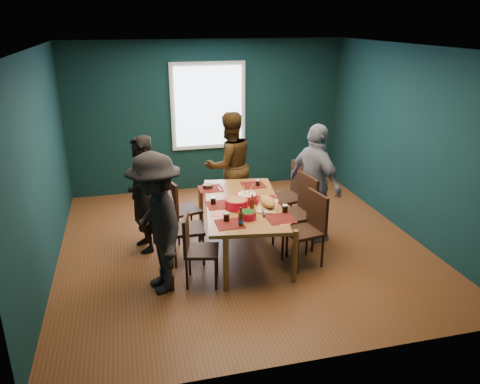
# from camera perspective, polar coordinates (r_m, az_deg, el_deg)

# --- Properties ---
(room) EXTENTS (5.01, 5.01, 2.71)m
(room) POSITION_cam_1_polar(r_m,az_deg,el_deg) (6.47, -0.37, 5.54)
(room) COLOR brown
(room) RESTS_ON ground
(dining_table) EXTENTS (1.24, 2.05, 0.74)m
(dining_table) POSITION_cam_1_polar(r_m,az_deg,el_deg) (6.24, 0.33, -1.90)
(dining_table) COLOR #9A5A2E
(dining_table) RESTS_ON floor
(chair_left_far) EXTENTS (0.50, 0.50, 0.90)m
(chair_left_far) POSITION_cam_1_polar(r_m,az_deg,el_deg) (6.73, -7.48, -1.62)
(chair_left_far) COLOR black
(chair_left_far) RESTS_ON floor
(chair_left_mid) EXTENTS (0.43, 0.43, 0.94)m
(chair_left_mid) POSITION_cam_1_polar(r_m,az_deg,el_deg) (6.11, -7.34, -3.80)
(chair_left_mid) COLOR black
(chair_left_mid) RESTS_ON floor
(chair_left_near) EXTENTS (0.48, 0.48, 0.88)m
(chair_left_near) POSITION_cam_1_polar(r_m,az_deg,el_deg) (5.61, -5.56, -6.38)
(chair_left_near) COLOR black
(chair_left_near) RESTS_ON floor
(chair_right_far) EXTENTS (0.53, 0.53, 1.00)m
(chair_right_far) POSITION_cam_1_polar(r_m,az_deg,el_deg) (7.12, 6.51, 0.17)
(chair_right_far) COLOR black
(chair_right_far) RESTS_ON floor
(chair_right_mid) EXTENTS (0.54, 0.54, 1.04)m
(chair_right_mid) POSITION_cam_1_polar(r_m,az_deg,el_deg) (6.46, 7.36, -1.82)
(chair_right_mid) COLOR black
(chair_right_mid) RESTS_ON floor
(chair_right_near) EXTENTS (0.51, 0.51, 0.96)m
(chair_right_near) POSITION_cam_1_polar(r_m,az_deg,el_deg) (6.08, 8.48, -3.82)
(chair_right_near) COLOR black
(chair_right_near) RESTS_ON floor
(person_far_left) EXTENTS (0.51, 0.66, 1.61)m
(person_far_left) POSITION_cam_1_polar(r_m,az_deg,el_deg) (6.43, -11.82, -0.30)
(person_far_left) COLOR black
(person_far_left) RESTS_ON floor
(person_back) EXTENTS (0.96, 0.82, 1.71)m
(person_back) POSITION_cam_1_polar(r_m,az_deg,el_deg) (7.37, -1.30, 3.24)
(person_back) COLOR black
(person_back) RESTS_ON floor
(person_right) EXTENTS (0.71, 1.08, 1.70)m
(person_right) POSITION_cam_1_polar(r_m,az_deg,el_deg) (6.65, 9.16, 0.99)
(person_right) COLOR silver
(person_right) RESTS_ON floor
(person_near_left) EXTENTS (0.87, 1.20, 1.68)m
(person_near_left) POSITION_cam_1_polar(r_m,az_deg,el_deg) (5.41, -10.15, -3.86)
(person_near_left) COLOR black
(person_near_left) RESTS_ON floor
(bowl_salad) EXTENTS (0.30, 0.30, 0.12)m
(bowl_salad) POSITION_cam_1_polar(r_m,az_deg,el_deg) (6.01, -0.42, -1.41)
(bowl_salad) COLOR red
(bowl_salad) RESTS_ON dining_table
(bowl_dumpling) EXTENTS (0.29, 0.29, 0.27)m
(bowl_dumpling) POSITION_cam_1_polar(r_m,az_deg,el_deg) (6.21, 0.83, -0.68)
(bowl_dumpling) COLOR red
(bowl_dumpling) RESTS_ON dining_table
(bowl_herbs) EXTENTS (0.21, 0.21, 0.09)m
(bowl_herbs) POSITION_cam_1_polar(r_m,az_deg,el_deg) (5.71, 0.93, -2.79)
(bowl_herbs) COLOR red
(bowl_herbs) RESTS_ON dining_table
(cutting_board) EXTENTS (0.41, 0.63, 0.13)m
(cutting_board) POSITION_cam_1_polar(r_m,az_deg,el_deg) (6.06, 3.37, -1.28)
(cutting_board) COLOR #DDC077
(cutting_board) RESTS_ON dining_table
(small_bowl) EXTENTS (0.14, 0.14, 0.06)m
(small_bowl) POSITION_cam_1_polar(r_m,az_deg,el_deg) (6.74, -3.96, 0.73)
(small_bowl) COLOR black
(small_bowl) RESTS_ON dining_table
(beer_bottle_a) EXTENTS (0.06, 0.06, 0.24)m
(beer_bottle_a) POSITION_cam_1_polar(r_m,az_deg,el_deg) (5.50, 0.11, -3.34)
(beer_bottle_a) COLOR #42240B
(beer_bottle_a) RESTS_ON dining_table
(beer_bottle_b) EXTENTS (0.06, 0.06, 0.22)m
(beer_bottle_b) POSITION_cam_1_polar(r_m,az_deg,el_deg) (5.93, 1.48, -1.53)
(beer_bottle_b) COLOR #42240B
(beer_bottle_b) RESTS_ON dining_table
(cola_glass_a) EXTENTS (0.08, 0.08, 0.11)m
(cola_glass_a) POSITION_cam_1_polar(r_m,az_deg,el_deg) (5.64, -1.67, -3.01)
(cola_glass_a) COLOR black
(cola_glass_a) RESTS_ON dining_table
(cola_glass_b) EXTENTS (0.07, 0.07, 0.10)m
(cola_glass_b) POSITION_cam_1_polar(r_m,az_deg,el_deg) (5.91, 5.50, -1.99)
(cola_glass_b) COLOR black
(cola_glass_b) RESTS_ON dining_table
(cola_glass_c) EXTENTS (0.07, 0.07, 0.09)m
(cola_glass_c) POSITION_cam_1_polar(r_m,az_deg,el_deg) (6.82, 2.18, 1.16)
(cola_glass_c) COLOR black
(cola_glass_c) RESTS_ON dining_table
(cola_glass_d) EXTENTS (0.07, 0.07, 0.10)m
(cola_glass_d) POSITION_cam_1_polar(r_m,az_deg,el_deg) (6.15, -3.28, -1.01)
(cola_glass_d) COLOR black
(cola_glass_d) RESTS_ON dining_table
(napkin_a) EXTENTS (0.15, 0.15, 0.00)m
(napkin_a) POSITION_cam_1_polar(r_m,az_deg,el_deg) (6.35, 3.73, -0.83)
(napkin_a) COLOR #FF6D6B
(napkin_a) RESTS_ON dining_table
(napkin_b) EXTENTS (0.21, 0.21, 0.00)m
(napkin_b) POSITION_cam_1_polar(r_m,az_deg,el_deg) (5.85, -2.67, -2.73)
(napkin_b) COLOR #FF6D6B
(napkin_b) RESTS_ON dining_table
(napkin_c) EXTENTS (0.17, 0.17, 0.00)m
(napkin_c) POSITION_cam_1_polar(r_m,az_deg,el_deg) (5.63, 5.33, -3.78)
(napkin_c) COLOR #FF6D6B
(napkin_c) RESTS_ON dining_table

